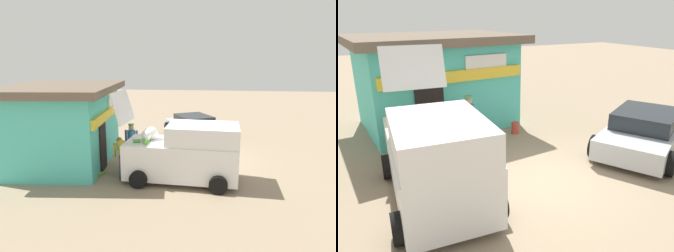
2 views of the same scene
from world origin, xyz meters
TOP-DOWN VIEW (x-y plane):
  - ground_plane at (0.00, 0.00)m, footprint 60.00×60.00m
  - storefront_bar at (-1.18, 5.47)m, footprint 6.01×4.74m
  - delivery_van at (-2.67, 0.34)m, footprint 2.39×4.39m
  - parked_sedan at (3.65, 0.21)m, footprint 4.48×3.57m
  - vendor_standing at (-1.01, 2.66)m, footprint 0.37×0.57m
  - customer_bending at (-2.35, 2.68)m, footprint 0.71×0.69m
  - unloaded_banana_pile at (-2.44, 3.83)m, footprint 0.74×0.88m
  - paint_bucket at (0.86, 3.19)m, footprint 0.26×0.26m

SIDE VIEW (x-z plane):
  - ground_plane at x=0.00m, z-range 0.00..0.00m
  - unloaded_banana_pile at x=-2.44m, z-range -0.02..0.37m
  - paint_bucket at x=0.86m, z-range 0.00..0.40m
  - parked_sedan at x=3.65m, z-range -0.03..1.20m
  - customer_bending at x=-2.35m, z-range 0.15..1.53m
  - vendor_standing at x=-1.01m, z-range 0.12..1.78m
  - delivery_van at x=-2.67m, z-range -0.56..2.61m
  - storefront_bar at x=-1.18m, z-range 0.04..3.29m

